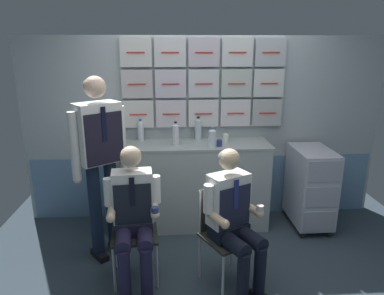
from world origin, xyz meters
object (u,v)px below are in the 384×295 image
(folding_chair_left, at_px, (134,220))
(crew_member_right, at_px, (234,216))
(service_trolley, at_px, (310,186))
(crew_member_standing, at_px, (100,151))
(folding_chair_right, at_px, (222,224))
(crew_member_left, at_px, (133,213))
(water_bottle_short, at_px, (176,134))
(paper_cup_tan, at_px, (226,138))

(folding_chair_left, bearing_deg, crew_member_right, -17.14)
(service_trolley, xyz_separation_m, crew_member_standing, (-2.25, -0.44, 0.59))
(service_trolley, bearing_deg, folding_chair_right, -142.54)
(crew_member_left, height_order, crew_member_standing, crew_member_standing)
(crew_member_left, relative_size, crew_member_right, 1.00)
(service_trolley, bearing_deg, crew_member_standing, -168.95)
(water_bottle_short, bearing_deg, folding_chair_right, -68.41)
(folding_chair_right, bearing_deg, paper_cup_tan, 80.08)
(folding_chair_right, distance_m, paper_cup_tan, 1.19)
(crew_member_right, bearing_deg, folding_chair_left, 162.86)
(crew_member_right, bearing_deg, crew_member_standing, 153.65)
(crew_member_left, xyz_separation_m, paper_cup_tan, (0.95, 1.10, 0.35))
(folding_chair_left, distance_m, water_bottle_short, 1.10)
(service_trolley, bearing_deg, crew_member_right, -136.31)
(paper_cup_tan, bearing_deg, water_bottle_short, -170.81)
(crew_member_left, height_order, crew_member_right, crew_member_left)
(folding_chair_left, height_order, crew_member_right, crew_member_right)
(service_trolley, bearing_deg, crew_member_left, -154.24)
(water_bottle_short, bearing_deg, service_trolley, -3.31)
(folding_chair_right, height_order, crew_member_right, crew_member_right)
(service_trolley, relative_size, crew_member_standing, 0.52)
(service_trolley, xyz_separation_m, crew_member_right, (-1.07, -1.03, 0.18))
(water_bottle_short, bearing_deg, paper_cup_tan, 9.19)
(crew_member_left, relative_size, water_bottle_short, 4.83)
(folding_chair_left, distance_m, crew_member_standing, 0.72)
(folding_chair_left, height_order, folding_chair_right, same)
(crew_member_right, relative_size, paper_cup_tan, 14.24)
(crew_member_left, distance_m, crew_member_standing, 0.72)
(folding_chair_right, bearing_deg, crew_member_left, -176.78)
(crew_member_left, xyz_separation_m, crew_member_right, (0.84, -0.10, -0.00))
(crew_member_right, distance_m, water_bottle_short, 1.28)
(crew_member_right, xyz_separation_m, paper_cup_tan, (0.11, 1.21, 0.36))
(crew_member_left, relative_size, crew_member_standing, 0.70)
(folding_chair_left, xyz_separation_m, crew_member_left, (0.02, -0.16, 0.15))
(paper_cup_tan, bearing_deg, crew_member_standing, -154.31)
(crew_member_standing, distance_m, water_bottle_short, 0.89)
(folding_chair_left, relative_size, crew_member_standing, 0.48)
(crew_member_right, distance_m, crew_member_standing, 1.38)
(water_bottle_short, bearing_deg, folding_chair_left, -115.02)
(service_trolley, relative_size, folding_chair_left, 1.09)
(folding_chair_right, height_order, paper_cup_tan, paper_cup_tan)
(service_trolley, xyz_separation_m, crew_member_left, (-1.91, -0.92, 0.19))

